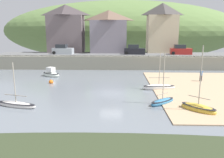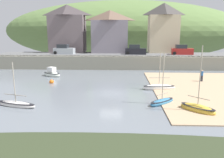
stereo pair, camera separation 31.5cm
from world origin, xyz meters
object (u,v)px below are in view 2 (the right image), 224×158
person_on_slipway (202,75)px  parked_car_near_slipway (64,50)px  sailboat_blue_trim (198,108)px  parked_car_end_of_row (182,50)px  waterfront_building_centre (110,31)px  mooring_buoy (52,82)px  sailboat_nearest_shore (159,87)px  sailboat_far_left (52,74)px  rowboat_small_beached (16,104)px  waterfront_building_left (67,28)px  fishing_boat_green (162,102)px  parked_car_by_wall (136,50)px  waterfront_building_right (163,27)px

person_on_slipway → parked_car_near_slipway: bearing=148.0°
sailboat_blue_trim → parked_car_end_of_row: size_ratio=1.44×
waterfront_building_centre → mooring_buoy: bearing=-109.1°
sailboat_nearest_shore → sailboat_far_left: 17.43m
rowboat_small_beached → mooring_buoy: bearing=103.8°
waterfront_building_centre → sailboat_nearest_shore: bearing=-73.0°
waterfront_building_left → parked_car_near_slipway: waterfront_building_left is taller
parked_car_near_slipway → waterfront_building_left: bearing=97.6°
fishing_boat_green → person_on_slipway: 12.46m
waterfront_building_centre → person_on_slipway: (13.72, -18.74, -5.93)m
parked_car_end_of_row → person_on_slipway: (-0.72, -14.24, -2.22)m
sailboat_blue_trim → mooring_buoy: size_ratio=9.95×
sailboat_far_left → rowboat_small_beached: size_ratio=0.79×
waterfront_building_left → parked_car_near_slipway: (0.16, -4.50, -4.31)m
sailboat_far_left → sailboat_blue_trim: (17.76, -15.54, -0.10)m
fishing_boat_green → person_on_slipway: fishing_boat_green is taller
person_on_slipway → sailboat_blue_trim: bearing=-109.9°
fishing_boat_green → sailboat_far_left: 20.15m
parked_car_by_wall → fishing_boat_green: bearing=-81.7°
sailboat_far_left → parked_car_near_slipway: size_ratio=0.82×
waterfront_building_centre → person_on_slipway: bearing=-53.8°
waterfront_building_right → sailboat_far_left: (-19.83, -15.40, -7.28)m
waterfront_building_right → parked_car_end_of_row: waterfront_building_right is taller
waterfront_building_centre → rowboat_small_beached: size_ratio=2.02×
sailboat_nearest_shore → waterfront_building_centre: bearing=103.0°
sailboat_blue_trim → parked_car_by_wall: size_ratio=1.43×
sailboat_nearest_shore → mooring_buoy: size_ratio=7.65×
sailboat_nearest_shore → parked_car_end_of_row: size_ratio=1.10×
waterfront_building_left → sailboat_nearest_shore: size_ratio=2.16×
rowboat_small_beached → mooring_buoy: rowboat_small_beached is taller
fishing_boat_green → rowboat_small_beached: fishing_boat_green is taller
fishing_boat_green → parked_car_near_slipway: 29.11m
sailboat_nearest_shore → parked_car_by_wall: size_ratio=1.10×
parked_car_near_slipway → parked_car_end_of_row: same height
waterfront_building_left → waterfront_building_centre: (9.24, -0.00, -0.60)m
sailboat_blue_trim → parked_car_by_wall: bearing=143.8°
waterfront_building_right → sailboat_far_left: size_ratio=2.98×
parked_car_by_wall → parked_car_end_of_row: same height
parked_car_near_slipway → sailboat_blue_trim: bearing=-49.6°
waterfront_building_right → waterfront_building_left: bearing=180.0°
waterfront_building_left → mooring_buoy: 21.68m
waterfront_building_right → mooring_buoy: size_ratio=16.98×
waterfront_building_right → fishing_boat_green: waterfront_building_right is taller
mooring_buoy → waterfront_building_centre: bearing=70.9°
waterfront_building_right → mooring_buoy: (-18.42, -20.28, -7.49)m
rowboat_small_beached → waterfront_building_right: bearing=74.4°
waterfront_building_right → sailboat_far_left: bearing=-142.2°
waterfront_building_centre → parked_car_near_slipway: (-9.07, -4.50, -3.71)m
fishing_boat_green → parked_car_by_wall: size_ratio=1.22×
rowboat_small_beached → sailboat_far_left: bearing=110.2°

